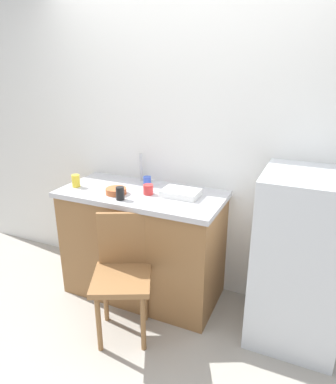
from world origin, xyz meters
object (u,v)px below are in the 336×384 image
at_px(dish_tray, 181,193).
at_px(cup_blue, 147,181).
at_px(terracotta_bowl, 116,191).
at_px(cup_yellow, 76,181).
at_px(refrigerator, 300,260).
at_px(cup_black, 120,193).
at_px(chair, 122,271).
at_px(cup_red, 148,189).

height_order(dish_tray, cup_blue, cup_blue).
distance_m(terracotta_bowl, cup_blue, 0.31).
relative_size(terracotta_bowl, cup_yellow, 1.59).
xyz_separation_m(dish_tray, terracotta_bowl, (-0.48, -0.16, -0.00)).
relative_size(refrigerator, cup_blue, 16.30).
bearing_deg(cup_black, cup_yellow, 167.88).
xyz_separation_m(refrigerator, dish_tray, (-0.90, 0.04, 0.34)).
bearing_deg(terracotta_bowl, chair, -54.96).
bearing_deg(cup_yellow, cup_black, -12.12).
height_order(dish_tray, cup_black, cup_black).
bearing_deg(cup_blue, refrigerator, -7.39).
height_order(dish_tray, cup_yellow, cup_yellow).
bearing_deg(cup_red, chair, -88.93).
bearing_deg(chair, terracotta_bowl, 99.79).
bearing_deg(cup_black, dish_tray, 33.67).
bearing_deg(cup_black, refrigerator, 9.45).
xyz_separation_m(cup_black, cup_blue, (0.03, 0.37, -0.01)).
bearing_deg(refrigerator, cup_blue, 172.61).
bearing_deg(cup_yellow, chair, -29.26).
bearing_deg(chair, cup_blue, 75.08).
bearing_deg(terracotta_bowl, dish_tray, 18.58).
bearing_deg(refrigerator, chair, -157.87).
distance_m(chair, cup_red, 0.64).
bearing_deg(cup_red, cup_yellow, -172.25).
bearing_deg(dish_tray, cup_black, -146.33).
distance_m(terracotta_bowl, cup_yellow, 0.39).
bearing_deg(terracotta_bowl, cup_blue, 65.81).
relative_size(cup_black, cup_red, 1.26).
height_order(cup_yellow, cup_red, cup_yellow).
distance_m(dish_tray, cup_yellow, 0.88).
distance_m(cup_yellow, cup_blue, 0.58).
height_order(refrigerator, chair, refrigerator).
bearing_deg(cup_yellow, cup_blue, 27.69).
relative_size(dish_tray, cup_red, 3.59).
distance_m(terracotta_bowl, cup_red, 0.25).
bearing_deg(cup_yellow, refrigerator, 3.53).
xyz_separation_m(refrigerator, cup_blue, (-1.25, 0.16, 0.35)).
bearing_deg(refrigerator, cup_yellow, -176.47).
bearing_deg(terracotta_bowl, cup_red, 22.26).
distance_m(dish_tray, cup_black, 0.46).
bearing_deg(refrigerator, cup_black, -170.55).
bearing_deg(terracotta_bowl, refrigerator, 4.95).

